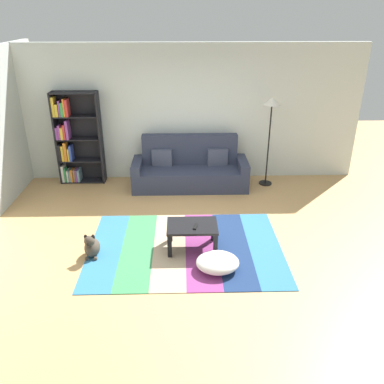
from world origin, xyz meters
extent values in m
plane|color=tan|center=(0.00, 0.00, 0.00)|extent=(14.00, 14.00, 0.00)
cube|color=silver|center=(0.00, 2.55, 1.35)|extent=(6.80, 0.10, 2.70)
cube|color=teal|center=(-1.36, -0.30, 0.01)|extent=(0.48, 2.07, 0.01)
cube|color=#387F4C|center=(-0.88, -0.30, 0.01)|extent=(0.48, 2.07, 0.01)
cube|color=tan|center=(-0.40, -0.30, 0.01)|extent=(0.48, 2.07, 0.01)
cube|color=#843370|center=(0.08, -0.30, 0.01)|extent=(0.48, 2.07, 0.01)
cube|color=navy|center=(0.55, -0.30, 0.01)|extent=(0.48, 2.07, 0.01)
cube|color=teal|center=(1.03, -0.30, 0.01)|extent=(0.48, 2.07, 0.01)
cube|color=#2D3347|center=(-0.04, 1.95, 0.20)|extent=(1.90, 0.80, 0.40)
cube|color=#2D3347|center=(-0.04, 2.25, 0.70)|extent=(1.90, 0.20, 0.60)
cube|color=#2D3347|center=(-1.08, 1.95, 0.28)|extent=(0.18, 0.80, 0.56)
cube|color=#2D3347|center=(1.00, 1.95, 0.28)|extent=(0.18, 0.80, 0.56)
cube|color=#42475B|center=(-0.59, 2.13, 0.56)|extent=(0.42, 0.19, 0.36)
cube|color=#42475B|center=(0.51, 2.13, 0.56)|extent=(0.42, 0.19, 0.36)
cube|color=black|center=(-2.67, 2.30, 0.92)|extent=(0.04, 0.28, 1.84)
cube|color=black|center=(-1.81, 2.30, 0.92)|extent=(0.04, 0.28, 1.84)
cube|color=black|center=(-2.24, 2.43, 0.92)|extent=(0.90, 0.01, 1.84)
cube|color=black|center=(-2.24, 2.30, 0.02)|extent=(0.86, 0.28, 0.02)
cube|color=black|center=(-2.24, 2.30, 0.47)|extent=(0.86, 0.28, 0.02)
cube|color=black|center=(-2.24, 2.30, 0.92)|extent=(0.86, 0.28, 0.02)
cube|color=black|center=(-2.24, 2.30, 1.37)|extent=(0.86, 0.28, 0.02)
cube|color=black|center=(-2.24, 2.30, 1.82)|extent=(0.86, 0.28, 0.02)
cube|color=silver|center=(-2.63, 2.29, 0.20)|extent=(0.05, 0.24, 0.34)
cube|color=green|center=(-2.59, 2.25, 0.17)|extent=(0.03, 0.16, 0.29)
cube|color=silver|center=(-2.54, 2.30, 0.15)|extent=(0.03, 0.25, 0.24)
cube|color=#668C99|center=(-2.50, 2.29, 0.15)|extent=(0.03, 0.24, 0.24)
cube|color=orange|center=(-2.46, 2.27, 0.15)|extent=(0.04, 0.19, 0.25)
cube|color=#8C6647|center=(-2.41, 2.28, 0.16)|extent=(0.04, 0.21, 0.26)
cube|color=purple|center=(-2.37, 2.27, 0.15)|extent=(0.03, 0.20, 0.25)
cube|color=#668C99|center=(-2.32, 2.30, 0.15)|extent=(0.05, 0.26, 0.24)
cube|color=black|center=(-2.63, 2.27, 0.65)|extent=(0.05, 0.19, 0.34)
cube|color=gold|center=(-2.58, 2.25, 0.64)|extent=(0.04, 0.17, 0.32)
cube|color=orange|center=(-2.52, 2.25, 0.67)|extent=(0.05, 0.17, 0.38)
cube|color=gold|center=(-2.46, 2.26, 0.61)|extent=(0.03, 0.17, 0.26)
cube|color=#334CB2|center=(-2.42, 2.28, 0.64)|extent=(0.05, 0.21, 0.32)
cube|color=purple|center=(-2.63, 2.26, 1.05)|extent=(0.04, 0.18, 0.24)
cube|color=purple|center=(-2.59, 2.25, 1.07)|extent=(0.04, 0.17, 0.28)
cube|color=gold|center=(-2.54, 2.30, 1.05)|extent=(0.05, 0.26, 0.24)
cube|color=red|center=(-2.49, 2.28, 1.08)|extent=(0.04, 0.22, 0.29)
cube|color=purple|center=(-2.43, 2.28, 1.12)|extent=(0.05, 0.22, 0.37)
cube|color=gold|center=(-2.63, 2.28, 1.57)|extent=(0.05, 0.21, 0.37)
cube|color=gold|center=(-2.57, 2.26, 1.50)|extent=(0.05, 0.18, 0.24)
cube|color=purple|center=(-2.52, 2.29, 1.53)|extent=(0.03, 0.24, 0.31)
cube|color=green|center=(-2.47, 2.28, 1.51)|extent=(0.05, 0.23, 0.27)
cube|color=orange|center=(-2.43, 2.29, 1.55)|extent=(0.03, 0.25, 0.34)
cube|color=red|center=(-2.38, 2.27, 1.54)|extent=(0.05, 0.20, 0.33)
cube|color=black|center=(-0.06, -0.30, 0.38)|extent=(0.74, 0.51, 0.04)
cube|color=black|center=(-0.39, -0.52, 0.19)|extent=(0.06, 0.06, 0.36)
cube|color=black|center=(0.27, -0.52, 0.19)|extent=(0.06, 0.06, 0.36)
cube|color=black|center=(-0.39, -0.08, 0.19)|extent=(0.06, 0.06, 0.36)
cube|color=black|center=(0.27, -0.08, 0.19)|extent=(0.06, 0.06, 0.36)
ellipsoid|color=white|center=(0.27, -0.84, 0.11)|extent=(0.59, 0.52, 0.21)
ellipsoid|color=#473D33|center=(-1.51, -0.44, 0.13)|extent=(0.22, 0.30, 0.26)
sphere|color=#473D33|center=(-1.51, -0.55, 0.30)|extent=(0.15, 0.15, 0.15)
ellipsoid|color=black|center=(-1.51, -0.61, 0.29)|extent=(0.06, 0.07, 0.05)
ellipsoid|color=black|center=(-1.56, -0.53, 0.36)|extent=(0.05, 0.04, 0.08)
ellipsoid|color=black|center=(-1.46, -0.53, 0.36)|extent=(0.05, 0.04, 0.08)
sphere|color=#473D33|center=(-1.57, -0.58, 0.03)|extent=(0.06, 0.06, 0.06)
sphere|color=#473D33|center=(-1.45, -0.58, 0.03)|extent=(0.06, 0.06, 0.06)
cylinder|color=black|center=(1.50, 2.07, 0.01)|extent=(0.26, 0.26, 0.02)
cylinder|color=black|center=(1.50, 2.07, 0.82)|extent=(0.03, 0.03, 1.60)
cone|color=white|center=(1.50, 2.07, 1.69)|extent=(0.32, 0.32, 0.14)
cube|color=black|center=(-0.02, -0.37, 0.41)|extent=(0.08, 0.16, 0.02)
camera|label=1|loc=(-0.20, -5.29, 3.25)|focal=36.88mm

